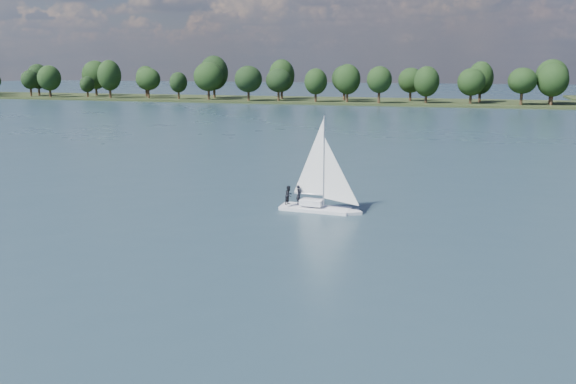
% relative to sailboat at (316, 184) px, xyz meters
% --- Properties ---
extents(ground, '(700.00, 700.00, 0.00)m').
position_rel_sailboat_xyz_m(ground, '(-4.30, 62.13, -2.62)').
color(ground, '#233342').
rests_on(ground, ground).
extents(far_shore, '(660.00, 40.00, 1.50)m').
position_rel_sailboat_xyz_m(far_shore, '(-4.30, 174.13, -2.62)').
color(far_shore, black).
rests_on(far_shore, ground).
extents(sailboat, '(7.26, 2.50, 9.39)m').
position_rel_sailboat_xyz_m(sailboat, '(0.00, 0.00, 0.00)').
color(sailboat, silver).
rests_on(sailboat, ground).
extents(treeline, '(562.04, 74.02, 18.56)m').
position_rel_sailboat_xyz_m(treeline, '(-7.23, 170.64, 5.35)').
color(treeline, black).
rests_on(treeline, ground).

